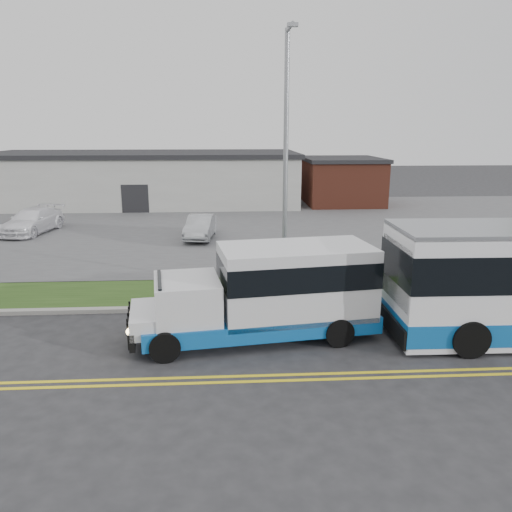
{
  "coord_description": "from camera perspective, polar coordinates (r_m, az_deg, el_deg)",
  "views": [
    {
      "loc": [
        0.81,
        -15.63,
        6.26
      ],
      "look_at": [
        1.89,
        2.48,
        1.6
      ],
      "focal_mm": 35.0,
      "sensor_mm": 36.0,
      "label": 1
    }
  ],
  "objects": [
    {
      "name": "ground",
      "position": [
        16.85,
        -5.99,
        -7.48
      ],
      "size": [
        140.0,
        140.0,
        0.0
      ],
      "primitive_type": "plane",
      "color": "#28282B",
      "rests_on": "ground"
    },
    {
      "name": "lane_line_north",
      "position": [
        13.36,
        -6.69,
        -13.61
      ],
      "size": [
        70.0,
        0.12,
        0.01
      ],
      "primitive_type": "cube",
      "color": "yellow",
      "rests_on": "ground"
    },
    {
      "name": "lane_line_south",
      "position": [
        13.1,
        -6.76,
        -14.23
      ],
      "size": [
        70.0,
        0.12,
        0.01
      ],
      "primitive_type": "cube",
      "color": "yellow",
      "rests_on": "ground"
    },
    {
      "name": "curb",
      "position": [
        17.85,
        -5.85,
        -5.94
      ],
      "size": [
        80.0,
        0.3,
        0.15
      ],
      "primitive_type": "cube",
      "color": "#9E9B93",
      "rests_on": "ground"
    },
    {
      "name": "verge",
      "position": [
        19.56,
        -5.64,
        -4.18
      ],
      "size": [
        80.0,
        3.3,
        0.1
      ],
      "primitive_type": "cube",
      "color": "#274316",
      "rests_on": "ground"
    },
    {
      "name": "parking_lot",
      "position": [
        33.22,
        -4.77,
        3.58
      ],
      "size": [
        80.0,
        25.0,
        0.1
      ],
      "primitive_type": "cube",
      "color": "#4C4C4F",
      "rests_on": "ground"
    },
    {
      "name": "commercial_building",
      "position": [
        43.36,
        -12.6,
        8.66
      ],
      "size": [
        25.4,
        10.4,
        4.35
      ],
      "color": "#9E9E99",
      "rests_on": "ground"
    },
    {
      "name": "brick_wing",
      "position": [
        42.96,
        9.73,
        8.45
      ],
      "size": [
        6.3,
        7.3,
        3.9
      ],
      "color": "brown",
      "rests_on": "ground"
    },
    {
      "name": "streetlight_near",
      "position": [
        18.52,
        3.44,
        11.2
      ],
      "size": [
        0.35,
        1.53,
        9.5
      ],
      "color": "gray",
      "rests_on": "verge"
    },
    {
      "name": "shuttle_bus",
      "position": [
        15.14,
        1.88,
        -3.86
      ],
      "size": [
        7.64,
        3.39,
        2.84
      ],
      "rotation": [
        0.0,
        0.0,
        0.14
      ],
      "color": "#0E539F",
      "rests_on": "ground"
    },
    {
      "name": "parked_car_a",
      "position": [
        28.88,
        -6.37,
        3.35
      ],
      "size": [
        1.86,
        4.18,
        1.33
      ],
      "primitive_type": "imported",
      "rotation": [
        0.0,
        0.0,
        -0.11
      ],
      "color": "#AFB2B6",
      "rests_on": "parking_lot"
    },
    {
      "name": "parked_car_b",
      "position": [
        33.1,
        -24.2,
        3.69
      ],
      "size": [
        2.9,
        5.32,
        1.46
      ],
      "primitive_type": "imported",
      "rotation": [
        0.0,
        0.0,
        -0.18
      ],
      "color": "white",
      "rests_on": "parking_lot"
    }
  ]
}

